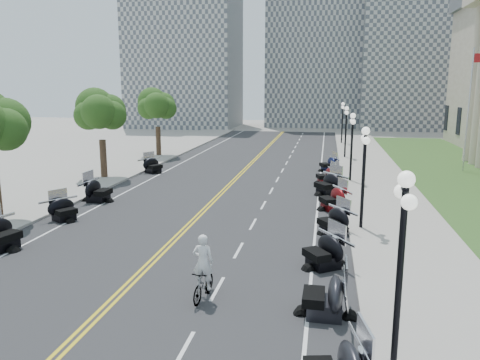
# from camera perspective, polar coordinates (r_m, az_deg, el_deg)

# --- Properties ---
(ground) EXTENTS (160.00, 160.00, 0.00)m
(ground) POSITION_cam_1_polar(r_m,az_deg,el_deg) (21.28, -8.76, -7.94)
(ground) COLOR gray
(road) EXTENTS (16.00, 90.00, 0.01)m
(road) POSITION_cam_1_polar(r_m,az_deg,el_deg) (30.51, -2.59, -1.90)
(road) COLOR #333335
(road) RESTS_ON ground
(centerline_yellow_a) EXTENTS (0.12, 90.00, 0.00)m
(centerline_yellow_a) POSITION_cam_1_polar(r_m,az_deg,el_deg) (30.54, -2.81, -1.87)
(centerline_yellow_a) COLOR yellow
(centerline_yellow_a) RESTS_ON road
(centerline_yellow_b) EXTENTS (0.12, 90.00, 0.00)m
(centerline_yellow_b) POSITION_cam_1_polar(r_m,az_deg,el_deg) (30.48, -2.37, -1.89)
(centerline_yellow_b) COLOR yellow
(centerline_yellow_b) RESTS_ON road
(edge_line_north) EXTENTS (0.12, 90.00, 0.00)m
(edge_line_north) POSITION_cam_1_polar(r_m,az_deg,el_deg) (29.75, 9.51, -2.37)
(edge_line_north) COLOR white
(edge_line_north) RESTS_ON road
(edge_line_south) EXTENTS (0.12, 90.00, 0.00)m
(edge_line_south) POSITION_cam_1_polar(r_m,az_deg,el_deg) (32.54, -13.64, -1.36)
(edge_line_south) COLOR white
(edge_line_south) RESTS_ON road
(lane_dash_4) EXTENTS (0.12, 2.00, 0.00)m
(lane_dash_4) POSITION_cam_1_polar(r_m,az_deg,el_deg) (13.44, -6.94, -19.95)
(lane_dash_4) COLOR white
(lane_dash_4) RESTS_ON road
(lane_dash_5) EXTENTS (0.12, 2.00, 0.00)m
(lane_dash_5) POSITION_cam_1_polar(r_m,az_deg,el_deg) (16.85, -2.77, -13.08)
(lane_dash_5) COLOR white
(lane_dash_5) RESTS_ON road
(lane_dash_6) EXTENTS (0.12, 2.00, 0.00)m
(lane_dash_6) POSITION_cam_1_polar(r_m,az_deg,el_deg) (20.48, -0.18, -8.55)
(lane_dash_6) COLOR white
(lane_dash_6) RESTS_ON road
(lane_dash_7) EXTENTS (0.12, 2.00, 0.00)m
(lane_dash_7) POSITION_cam_1_polar(r_m,az_deg,el_deg) (24.22, 1.59, -5.38)
(lane_dash_7) COLOR white
(lane_dash_7) RESTS_ON road
(lane_dash_8) EXTENTS (0.12, 2.00, 0.00)m
(lane_dash_8) POSITION_cam_1_polar(r_m,az_deg,el_deg) (28.04, 2.87, -3.07)
(lane_dash_8) COLOR white
(lane_dash_8) RESTS_ON road
(lane_dash_9) EXTENTS (0.12, 2.00, 0.00)m
(lane_dash_9) POSITION_cam_1_polar(r_m,az_deg,el_deg) (31.90, 3.83, -1.31)
(lane_dash_9) COLOR white
(lane_dash_9) RESTS_ON road
(lane_dash_10) EXTENTS (0.12, 2.00, 0.00)m
(lane_dash_10) POSITION_cam_1_polar(r_m,az_deg,el_deg) (35.79, 4.59, 0.06)
(lane_dash_10) COLOR white
(lane_dash_10) RESTS_ON road
(lane_dash_11) EXTENTS (0.12, 2.00, 0.00)m
(lane_dash_11) POSITION_cam_1_polar(r_m,az_deg,el_deg) (39.70, 5.20, 1.17)
(lane_dash_11) COLOR white
(lane_dash_11) RESTS_ON road
(lane_dash_12) EXTENTS (0.12, 2.00, 0.00)m
(lane_dash_12) POSITION_cam_1_polar(r_m,az_deg,el_deg) (43.63, 5.69, 2.08)
(lane_dash_12) COLOR white
(lane_dash_12) RESTS_ON road
(lane_dash_13) EXTENTS (0.12, 2.00, 0.00)m
(lane_dash_13) POSITION_cam_1_polar(r_m,az_deg,el_deg) (47.57, 6.11, 2.84)
(lane_dash_13) COLOR white
(lane_dash_13) RESTS_ON road
(lane_dash_14) EXTENTS (0.12, 2.00, 0.00)m
(lane_dash_14) POSITION_cam_1_polar(r_m,az_deg,el_deg) (51.52, 6.46, 3.48)
(lane_dash_14) COLOR white
(lane_dash_14) RESTS_ON road
(lane_dash_15) EXTENTS (0.12, 2.00, 0.00)m
(lane_dash_15) POSITION_cam_1_polar(r_m,az_deg,el_deg) (55.48, 6.77, 4.03)
(lane_dash_15) COLOR white
(lane_dash_15) RESTS_ON road
(lane_dash_16) EXTENTS (0.12, 2.00, 0.00)m
(lane_dash_16) POSITION_cam_1_polar(r_m,az_deg,el_deg) (59.44, 7.03, 4.50)
(lane_dash_16) COLOR white
(lane_dash_16) RESTS_ON road
(lane_dash_17) EXTENTS (0.12, 2.00, 0.00)m
(lane_dash_17) POSITION_cam_1_polar(r_m,az_deg,el_deg) (63.41, 7.26, 4.92)
(lane_dash_17) COLOR white
(lane_dash_17) RESTS_ON road
(lane_dash_18) EXTENTS (0.12, 2.00, 0.00)m
(lane_dash_18) POSITION_cam_1_polar(r_m,az_deg,el_deg) (67.38, 7.46, 5.29)
(lane_dash_18) COLOR white
(lane_dash_18) RESTS_ON road
(lane_dash_19) EXTENTS (0.12, 2.00, 0.00)m
(lane_dash_19) POSITION_cam_1_polar(r_m,az_deg,el_deg) (71.35, 7.64, 5.61)
(lane_dash_19) COLOR white
(lane_dash_19) RESTS_ON road
(sidewalk_north) EXTENTS (5.00, 90.00, 0.15)m
(sidewalk_north) POSITION_cam_1_polar(r_m,az_deg,el_deg) (29.96, 17.38, -2.52)
(sidewalk_north) COLOR #9E9991
(sidewalk_north) RESTS_ON ground
(sidewalk_south) EXTENTS (5.00, 90.00, 0.15)m
(sidewalk_south) POSITION_cam_1_polar(r_m,az_deg,el_deg) (34.39, -19.90, -0.94)
(sidewalk_south) COLOR #9E9991
(sidewalk_south) RESTS_ON ground
(lawn) EXTENTS (9.00, 60.00, 0.10)m
(lawn) POSITION_cam_1_polar(r_m,az_deg,el_deg) (39.06, 26.27, -0.07)
(lawn) COLOR #356023
(lawn) RESTS_ON ground
(distant_block_a) EXTENTS (18.00, 14.00, 26.00)m
(distant_block_a) POSITION_cam_1_polar(r_m,az_deg,el_deg) (84.85, -6.71, 15.31)
(distant_block_a) COLOR gray
(distant_block_a) RESTS_ON ground
(distant_block_b) EXTENTS (16.00, 12.00, 30.00)m
(distant_block_b) POSITION_cam_1_polar(r_m,az_deg,el_deg) (87.34, 9.04, 16.45)
(distant_block_b) COLOR gray
(distant_block_b) RESTS_ON ground
(distant_block_c) EXTENTS (20.00, 14.00, 22.00)m
(distant_block_c) POSITION_cam_1_polar(r_m,az_deg,el_deg) (85.39, 21.39, 13.26)
(distant_block_c) COLOR gray
(distant_block_c) RESTS_ON ground
(street_lamp_1) EXTENTS (0.50, 1.20, 4.90)m
(street_lamp_1) POSITION_cam_1_polar(r_m,az_deg,el_deg) (11.90, 18.88, -10.85)
(street_lamp_1) COLOR black
(street_lamp_1) RESTS_ON sidewalk_north
(street_lamp_2) EXTENTS (0.50, 1.20, 4.90)m
(street_lamp_2) POSITION_cam_1_polar(r_m,az_deg,el_deg) (23.41, 14.80, 0.18)
(street_lamp_2) COLOR black
(street_lamp_2) RESTS_ON sidewalk_north
(street_lamp_3) EXTENTS (0.50, 1.20, 4.90)m
(street_lamp_3) POSITION_cam_1_polar(r_m,az_deg,el_deg) (35.24, 13.44, 3.88)
(street_lamp_3) COLOR black
(street_lamp_3) RESTS_ON sidewalk_north
(street_lamp_4) EXTENTS (0.50, 1.20, 4.90)m
(street_lamp_4) POSITION_cam_1_polar(r_m,az_deg,el_deg) (47.16, 12.76, 5.72)
(street_lamp_4) COLOR black
(street_lamp_4) RESTS_ON sidewalk_north
(street_lamp_5) EXTENTS (0.50, 1.20, 4.90)m
(street_lamp_5) POSITION_cam_1_polar(r_m,az_deg,el_deg) (59.11, 12.36, 6.81)
(street_lamp_5) COLOR black
(street_lamp_5) RESTS_ON sidewalk_north
(flagpole) EXTENTS (1.10, 0.20, 10.00)m
(flagpole) POSITION_cam_1_polar(r_m,az_deg,el_deg) (42.48, 26.08, 7.52)
(flagpole) COLOR silver
(flagpole) RESTS_ON ground
(tree_3) EXTENTS (4.80, 4.80, 9.20)m
(tree_3) POSITION_cam_1_polar(r_m,az_deg,el_deg) (37.02, -16.59, 7.41)
(tree_3) COLOR #235619
(tree_3) RESTS_ON sidewalk_south
(tree_4) EXTENTS (4.80, 4.80, 9.20)m
(tree_4) POSITION_cam_1_polar(r_m,az_deg,el_deg) (48.01, -10.05, 8.49)
(tree_4) COLOR #235619
(tree_4) RESTS_ON sidewalk_south
(motorcycle_n_4) EXTENTS (2.13, 2.13, 1.47)m
(motorcycle_n_4) POSITION_cam_1_polar(r_m,az_deg,el_deg) (14.98, 10.31, -13.45)
(motorcycle_n_4) COLOR black
(motorcycle_n_4) RESTS_ON road
(motorcycle_n_5) EXTENTS (2.86, 2.86, 1.44)m
(motorcycle_n_5) POSITION_cam_1_polar(r_m,az_deg,el_deg) (18.71, 10.16, -8.39)
(motorcycle_n_5) COLOR black
(motorcycle_n_5) RESTS_ON road
(motorcycle_n_6) EXTENTS (2.73, 2.73, 1.37)m
(motorcycle_n_6) POSITION_cam_1_polar(r_m,az_deg,el_deg) (23.09, 11.33, -4.71)
(motorcycle_n_6) COLOR black
(motorcycle_n_6) RESTS_ON road
(motorcycle_n_7) EXTENTS (2.77, 2.77, 1.46)m
(motorcycle_n_7) POSITION_cam_1_polar(r_m,az_deg,el_deg) (27.34, 11.25, -2.10)
(motorcycle_n_7) COLOR #590A0C
(motorcycle_n_7) RESTS_ON road
(motorcycle_n_8) EXTENTS (3.13, 3.13, 1.56)m
(motorcycle_n_8) POSITION_cam_1_polar(r_m,az_deg,el_deg) (31.15, 10.68, -0.35)
(motorcycle_n_8) COLOR black
(motorcycle_n_8) RESTS_ON road
(motorcycle_n_9) EXTENTS (2.35, 2.35, 1.32)m
(motorcycle_n_9) POSITION_cam_1_polar(r_m,az_deg,el_deg) (34.67, 10.39, 0.64)
(motorcycle_n_9) COLOR #590A0C
(motorcycle_n_9) RESTS_ON road
(motorcycle_n_10) EXTENTS (2.49, 2.49, 1.35)m
(motorcycle_n_10) POSITION_cam_1_polar(r_m,az_deg,el_deg) (39.79, 10.71, 2.01)
(motorcycle_n_10) COLOR black
(motorcycle_n_10) RESTS_ON road
(motorcycle_s_5) EXTENTS (2.69, 2.69, 1.54)m
(motorcycle_s_5) POSITION_cam_1_polar(r_m,az_deg,el_deg) (22.89, -27.21, -5.69)
(motorcycle_s_5) COLOR black
(motorcycle_s_5) RESTS_ON road
(motorcycle_s_6) EXTENTS (2.57, 2.57, 1.31)m
(motorcycle_s_6) POSITION_cam_1_polar(r_m,az_deg,el_deg) (26.42, -20.71, -3.26)
(motorcycle_s_6) COLOR black
(motorcycle_s_6) RESTS_ON road
(motorcycle_s_7) EXTENTS (2.25, 2.25, 1.52)m
(motorcycle_s_7) POSITION_cam_1_polar(r_m,az_deg,el_deg) (30.03, -16.93, -1.11)
(motorcycle_s_7) COLOR black
(motorcycle_s_7) RESTS_ON road
(motorcycle_s_9) EXTENTS (2.70, 2.70, 1.37)m
(motorcycle_s_9) POSITION_cam_1_polar(r_m,az_deg,el_deg) (39.04, -10.55, 1.86)
(motorcycle_s_9) COLOR black
(motorcycle_s_9) RESTS_ON road
(bicycle) EXTENTS (0.69, 1.82, 1.07)m
(bicycle) POSITION_cam_1_polar(r_m,az_deg,el_deg) (15.95, -4.48, -12.51)
(bicycle) COLOR #A51414
(bicycle) RESTS_ON road
(cyclist_rider) EXTENTS (0.69, 0.46, 1.90)m
(cyclist_rider) POSITION_cam_1_polar(r_m,az_deg,el_deg) (15.42, -4.56, -7.45)
(cyclist_rider) COLOR white
(cyclist_rider) RESTS_ON bicycle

